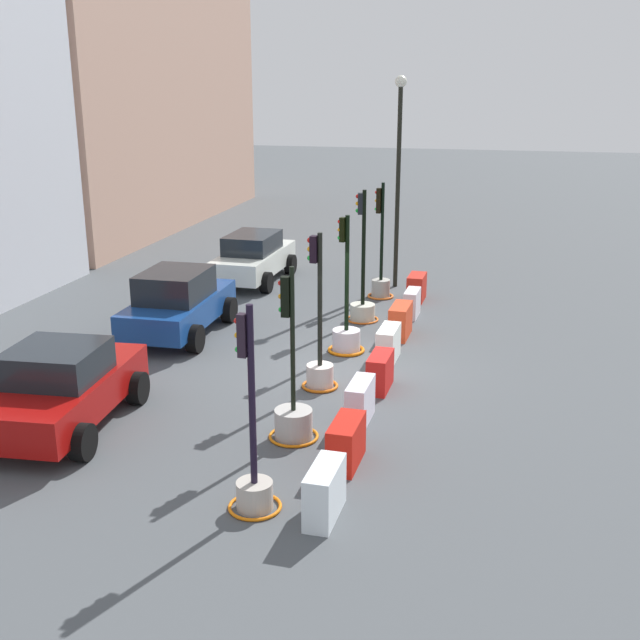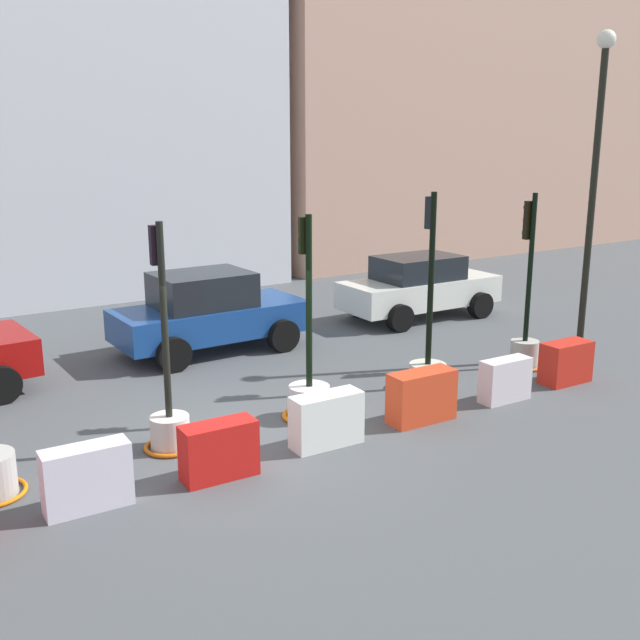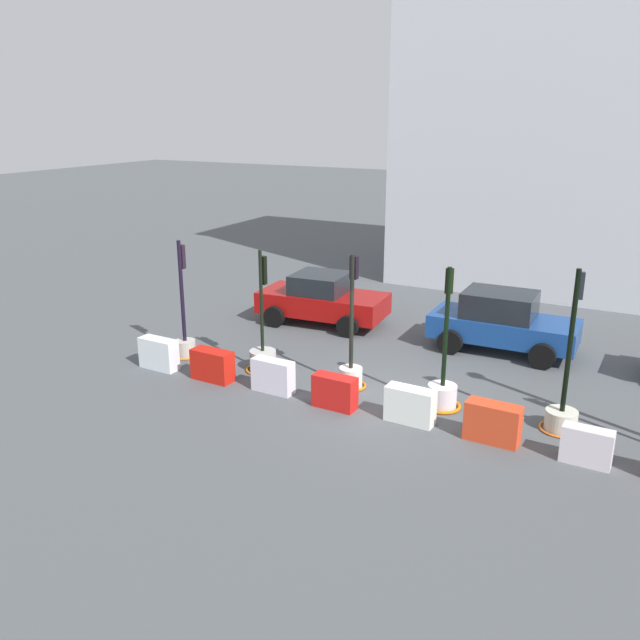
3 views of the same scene
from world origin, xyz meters
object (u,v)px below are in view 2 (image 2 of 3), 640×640
Objects in this scene: construction_barrier_5 at (422,397)px; construction_barrier_6 at (505,380)px; car_blue_estate at (208,312)px; car_white_van at (419,287)px; traffic_light_2 at (169,409)px; traffic_light_4 at (428,358)px; construction_barrier_7 at (566,362)px; traffic_light_3 at (309,391)px; construction_barrier_4 at (327,420)px; traffic_light_5 at (525,338)px; construction_barrier_2 at (87,478)px; construction_barrier_3 at (219,450)px; street_lamp_post at (595,165)px.

construction_barrier_5 is 1.88m from construction_barrier_6.
car_blue_estate reaches higher than car_white_van.
traffic_light_2 is 5.09m from traffic_light_4.
construction_barrier_5 is 3.59m from construction_barrier_7.
construction_barrier_7 is (5.06, -1.12, -0.08)m from traffic_light_3.
construction_barrier_6 is (3.73, -0.10, -0.03)m from construction_barrier_4.
construction_barrier_5 is 7.25m from car_white_van.
traffic_light_2 is 3.04× the size of construction_barrier_4.
construction_barrier_7 is (-0.10, -1.12, -0.21)m from traffic_light_5.
car_blue_estate is at bearing 86.52° from traffic_light_3.
traffic_light_5 reaches higher than construction_barrier_2.
construction_barrier_3 is (-2.22, -1.21, -0.08)m from traffic_light_3.
construction_barrier_4 is at bearing -173.02° from street_lamp_post.
traffic_light_2 is at bearing 162.52° from construction_barrier_5.
traffic_light_4 is 3.22× the size of construction_barrier_4.
car_white_van reaches higher than construction_barrier_7.
construction_barrier_3 is at bearing -176.73° from construction_barrier_4.
car_white_van is at bearing 40.23° from construction_barrier_4.
traffic_light_4 is 1.47m from construction_barrier_6.
construction_barrier_7 is (7.28, 0.09, 0.00)m from construction_barrier_3.
traffic_light_5 reaches higher than car_blue_estate.
car_blue_estate is (-4.89, 4.55, 0.26)m from traffic_light_5.
construction_barrier_2 is at bearing -173.13° from traffic_light_5.
traffic_light_4 is 3.12× the size of construction_barrier_5.
traffic_light_4 is 2.69m from construction_barrier_7.
traffic_light_3 reaches higher than construction_barrier_5.
construction_barrier_3 is at bearing -3.35° from construction_barrier_2.
construction_barrier_4 reaches higher than construction_barrier_3.
traffic_light_3 is 3.55m from construction_barrier_6.
traffic_light_5 is 3.69m from street_lamp_post.
car_white_van reaches higher than construction_barrier_5.
traffic_light_3 is 3.21× the size of construction_barrier_3.
construction_barrier_2 is at bearing 179.89° from construction_barrier_7.
construction_barrier_6 is 0.23× the size of car_white_van.
traffic_light_4 is at bearing 177.71° from traffic_light_5.
construction_barrier_5 is at bearing -78.16° from car_blue_estate.
construction_barrier_6 is 4.95m from street_lamp_post.
traffic_light_5 is (5.17, -0.00, 0.13)m from traffic_light_3.
construction_barrier_2 is at bearing -175.38° from street_lamp_post.
construction_barrier_7 is 0.24× the size of car_white_van.
construction_barrier_3 is 7.28m from construction_barrier_7.
street_lamp_post reaches higher than car_blue_estate.
construction_barrier_2 is (-3.99, -1.11, -0.06)m from traffic_light_3.
traffic_light_2 is at bearing 98.71° from construction_barrier_3.
car_blue_estate is at bearing 178.67° from car_white_van.
traffic_light_2 reaches higher than construction_barrier_2.
street_lamp_post is at bearing -2.21° from traffic_light_3.
street_lamp_post reaches higher than construction_barrier_5.
construction_barrier_3 is 9.56m from street_lamp_post.
construction_barrier_7 is (7.48, -1.21, -0.22)m from traffic_light_2.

